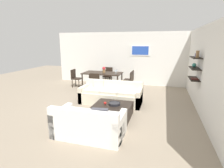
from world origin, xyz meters
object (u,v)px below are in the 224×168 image
at_px(dining_chair_right_far, 130,78).
at_px(wine_glass_head, 105,69).
at_px(dining_table, 102,74).
at_px(wine_glass_right_near, 115,71).
at_px(loveseat_white, 89,124).
at_px(wine_glass_right_far, 117,71).
at_px(apple_on_coffee_table, 105,103).
at_px(sofa_beige, 111,95).
at_px(dining_chair_foot, 96,81).
at_px(centerpiece_vase, 104,69).
at_px(dining_chair_right_near, 129,80).
at_px(coffee_table, 112,111).
at_px(dining_chair_left_near, 75,77).
at_px(dining_chair_head, 108,75).

bearing_deg(dining_chair_right_far, wine_glass_head, 171.02).
height_order(dining_table, dining_chair_right_far, dining_chair_right_far).
relative_size(dining_table, wine_glass_right_near, 10.81).
bearing_deg(loveseat_white, wine_glass_right_far, 96.55).
distance_m(loveseat_white, apple_on_coffee_table, 1.20).
distance_m(sofa_beige, dining_chair_foot, 1.54).
height_order(loveseat_white, apple_on_coffee_table, loveseat_white).
relative_size(loveseat_white, wine_glass_right_far, 10.44).
relative_size(sofa_beige, wine_glass_head, 13.84).
relative_size(dining_table, dining_chair_right_far, 2.11).
height_order(loveseat_white, wine_glass_right_far, wine_glass_right_far).
distance_m(loveseat_white, wine_glass_right_near, 4.39).
bearing_deg(centerpiece_vase, dining_chair_right_far, 7.66).
relative_size(dining_chair_right_near, centerpiece_vase, 3.03).
relative_size(loveseat_white, coffee_table, 1.49).
height_order(dining_chair_right_far, wine_glass_head, wine_glass_head).
height_order(coffee_table, dining_chair_left_near, dining_chair_left_near).
xyz_separation_m(dining_chair_foot, dining_chair_right_near, (1.34, 0.68, 0.00)).
relative_size(loveseat_white, apple_on_coffee_table, 19.72).
relative_size(dining_chair_left_near, wine_glass_right_far, 5.62).
xyz_separation_m(sofa_beige, wine_glass_right_far, (-0.35, 2.14, 0.57)).
distance_m(loveseat_white, dining_table, 4.62).
bearing_deg(dining_chair_left_near, loveseat_white, -58.88).
height_order(coffee_table, dining_table, dining_table).
xyz_separation_m(loveseat_white, apple_on_coffee_table, (0.00, 1.19, 0.13)).
bearing_deg(apple_on_coffee_table, dining_chair_foot, 117.30).
bearing_deg(dining_chair_left_near, dining_table, 9.43).
bearing_deg(dining_chair_right_far, dining_chair_right_near, -90.00).
bearing_deg(dining_chair_right_near, coffee_table, -88.17).
xyz_separation_m(dining_table, dining_chair_head, (0.00, 0.90, -0.18)).
relative_size(sofa_beige, dining_chair_right_far, 2.52).
relative_size(dining_chair_right_far, wine_glass_right_far, 5.62).
distance_m(dining_chair_left_near, wine_glass_head, 1.53).
relative_size(dining_table, wine_glass_head, 11.62).
height_order(dining_table, wine_glass_right_far, wine_glass_right_far).
height_order(dining_chair_right_far, dining_chair_foot, same).
bearing_deg(apple_on_coffee_table, coffee_table, -0.42).
bearing_deg(centerpiece_vase, wine_glass_right_far, 6.51).
relative_size(coffee_table, dining_chair_left_near, 1.25).
height_order(loveseat_white, dining_chair_left_near, dining_chair_left_near).
distance_m(loveseat_white, coffee_table, 1.21).
bearing_deg(coffee_table, dining_chair_foot, 121.32).
height_order(dining_table, dining_chair_right_near, dining_chair_right_near).
bearing_deg(wine_glass_head, dining_table, -90.00).
bearing_deg(dining_chair_head, centerpiece_vase, -85.54).
height_order(dining_chair_foot, wine_glass_right_near, wine_glass_right_near).
bearing_deg(dining_chair_right_near, loveseat_white, -91.70).
relative_size(dining_chair_right_far, dining_chair_head, 1.00).
bearing_deg(dining_chair_right_near, apple_on_coffee_table, -92.29).
relative_size(sofa_beige, centerpiece_vase, 7.64).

